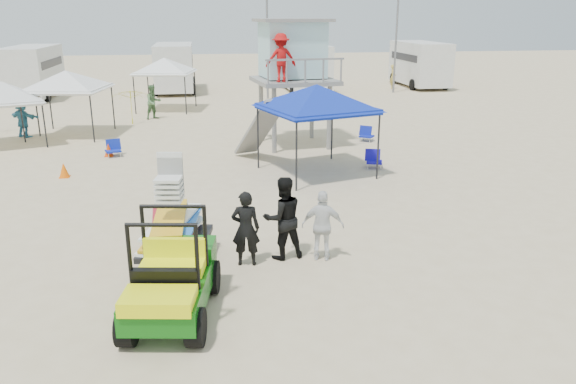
{
  "coord_description": "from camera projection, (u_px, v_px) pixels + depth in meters",
  "views": [
    {
      "loc": [
        -1.45,
        -9.25,
        5.25
      ],
      "look_at": [
        0.5,
        3.0,
        1.3
      ],
      "focal_mm": 35.0,
      "sensor_mm": 36.0,
      "label": 1
    }
  ],
  "objects": [
    {
      "name": "rv_far_right",
      "position": [
        420.0,
        62.0,
        41.85
      ],
      "size": [
        2.64,
        6.6,
        3.25
      ],
      "color": "silver",
      "rests_on": "ground"
    },
    {
      "name": "canopy_blue",
      "position": [
        317.0,
        89.0,
        18.45
      ],
      "size": [
        3.94,
        3.94,
        3.44
      ],
      "color": "black",
      "rests_on": "ground"
    },
    {
      "name": "cone_far",
      "position": [
        64.0,
        170.0,
        18.79
      ],
      "size": [
        0.34,
        0.34,
        0.5
      ],
      "primitive_type": "cone",
      "color": "#FF6608",
      "rests_on": "ground"
    },
    {
      "name": "beach_chair_a",
      "position": [
        113.0,
        148.0,
        21.61
      ],
      "size": [
        0.67,
        0.73,
        0.64
      ],
      "color": "#0F23A6",
      "rests_on": "ground"
    },
    {
      "name": "lifeguard_tower",
      "position": [
        292.0,
        54.0,
        22.51
      ],
      "size": [
        3.42,
        3.42,
        4.95
      ],
      "color": "gray",
      "rests_on": "ground"
    },
    {
      "name": "beach_chair_c",
      "position": [
        366.0,
        134.0,
        24.19
      ],
      "size": [
        0.73,
        0.84,
        0.64
      ],
      "color": "#0E1DA2",
      "rests_on": "ground"
    },
    {
      "name": "rv_mid_right",
      "position": [
        305.0,
        66.0,
        39.09
      ],
      "size": [
        2.64,
        7.0,
        3.25
      ],
      "color": "silver",
      "rests_on": "ground"
    },
    {
      "name": "rv_far_left",
      "position": [
        33.0,
        69.0,
        36.39
      ],
      "size": [
        2.64,
        6.8,
        3.25
      ],
      "color": "silver",
      "rests_on": "ground"
    },
    {
      "name": "canopy_white_c",
      "position": [
        164.0,
        60.0,
        31.19
      ],
      "size": [
        3.45,
        3.45,
        3.32
      ],
      "color": "black",
      "rests_on": "ground"
    },
    {
      "name": "utility_cart",
      "position": [
        169.0,
        271.0,
        9.89
      ],
      "size": [
        1.68,
        2.74,
        1.95
      ],
      "color": "#0E5A0E",
      "rests_on": "ground"
    },
    {
      "name": "canopy_white_b",
      "position": [
        65.0,
        74.0,
        24.56
      ],
      "size": [
        3.58,
        3.58,
        3.28
      ],
      "color": "black",
      "rests_on": "ground"
    },
    {
      "name": "light_pole_left",
      "position": [
        267.0,
        35.0,
        35.15
      ],
      "size": [
        0.14,
        0.14,
        8.0
      ],
      "primitive_type": "cylinder",
      "color": "slate",
      "rests_on": "ground"
    },
    {
      "name": "distant_beachgoers",
      "position": [
        157.0,
        103.0,
        29.0
      ],
      "size": [
        22.87,
        14.52,
        1.76
      ],
      "color": "#517B4A",
      "rests_on": "ground"
    },
    {
      "name": "cone_near",
      "position": [
        109.0,
        150.0,
        21.6
      ],
      "size": [
        0.34,
        0.34,
        0.5
      ],
      "primitive_type": "cone",
      "color": "#F14307",
      "rests_on": "ground"
    },
    {
      "name": "canopy_white_a",
      "position": [
        2.0,
        85.0,
        22.77
      ],
      "size": [
        3.51,
        3.51,
        3.03
      ],
      "color": "black",
      "rests_on": "ground"
    },
    {
      "name": "rv_mid_left",
      "position": [
        174.0,
        65.0,
        39.15
      ],
      "size": [
        2.65,
        6.5,
        3.25
      ],
      "color": "silver",
      "rests_on": "ground"
    },
    {
      "name": "umbrella_b",
      "position": [
        132.0,
        107.0,
        27.6
      ],
      "size": [
        2.27,
        2.3,
        1.72
      ],
      "primitive_type": "imported",
      "rotation": [
        0.0,
        0.0,
        0.24
      ],
      "color": "yellow",
      "rests_on": "ground"
    },
    {
      "name": "man_right",
      "position": [
        323.0,
        226.0,
        12.33
      ],
      "size": [
        1.01,
        0.62,
        1.6
      ],
      "primitive_type": "imported",
      "rotation": [
        0.0,
        0.0,
        2.88
      ],
      "color": "white",
      "rests_on": "ground"
    },
    {
      "name": "beach_chair_b",
      "position": [
        373.0,
        159.0,
        20.0
      ],
      "size": [
        0.67,
        0.73,
        0.64
      ],
      "color": "#170FA9",
      "rests_on": "ground"
    },
    {
      "name": "surf_trailer",
      "position": [
        174.0,
        225.0,
        12.1
      ],
      "size": [
        1.64,
        2.58,
        2.18
      ],
      "color": "black",
      "rests_on": "ground"
    },
    {
      "name": "man_mid",
      "position": [
        283.0,
        218.0,
        12.39
      ],
      "size": [
        1.04,
        0.88,
        1.88
      ],
      "primitive_type": "imported",
      "rotation": [
        0.0,
        0.0,
        3.34
      ],
      "color": "black",
      "rests_on": "ground"
    },
    {
      "name": "ground",
      "position": [
        287.0,
        307.0,
        10.51
      ],
      "size": [
        140.0,
        140.0,
        0.0
      ],
      "primitive_type": "plane",
      "color": "beige",
      "rests_on": "ground"
    },
    {
      "name": "light_pole_right",
      "position": [
        396.0,
        33.0,
        37.91
      ],
      "size": [
        0.14,
        0.14,
        8.0
      ],
      "primitive_type": "cylinder",
      "color": "slate",
      "rests_on": "ground"
    },
    {
      "name": "man_left",
      "position": [
        246.0,
        229.0,
        12.06
      ],
      "size": [
        0.66,
        0.47,
        1.68
      ],
      "primitive_type": "imported",
      "rotation": [
        0.0,
        0.0,
        3.02
      ],
      "color": "black",
      "rests_on": "ground"
    }
  ]
}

